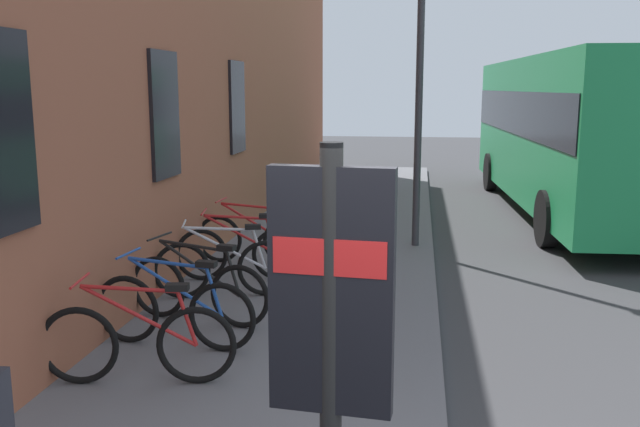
{
  "coord_description": "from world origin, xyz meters",
  "views": [
    {
      "loc": [
        -2.85,
        0.28,
        2.74
      ],
      "look_at": [
        3.26,
        1.17,
        1.6
      ],
      "focal_mm": 38.34,
      "sensor_mm": 36.0,
      "label": 1
    }
  ],
  "objects_px": {
    "bicycle_leaning_wall": "(138,342)",
    "bicycle_under_window": "(253,238)",
    "bicycle_by_door": "(240,252)",
    "bicycle_far_end": "(174,310)",
    "transit_info_sign": "(331,325)",
    "street_lamp": "(420,41)",
    "bicycle_mid_rack": "(224,267)",
    "bicycle_beside_lamp": "(199,289)",
    "city_bus": "(573,126)"
  },
  "relations": [
    {
      "from": "bicycle_leaning_wall",
      "to": "bicycle_mid_rack",
      "type": "bearing_deg",
      "value": -0.77
    },
    {
      "from": "bicycle_mid_rack",
      "to": "bicycle_under_window",
      "type": "distance_m",
      "value": 1.67
    },
    {
      "from": "bicycle_leaning_wall",
      "to": "street_lamp",
      "type": "xyz_separation_m",
      "value": [
        5.88,
        -2.41,
        2.97
      ]
    },
    {
      "from": "bicycle_leaning_wall",
      "to": "street_lamp",
      "type": "bearing_deg",
      "value": -22.28
    },
    {
      "from": "bicycle_beside_lamp",
      "to": "bicycle_far_end",
      "type": "bearing_deg",
      "value": 179.38
    },
    {
      "from": "bicycle_leaning_wall",
      "to": "city_bus",
      "type": "bearing_deg",
      "value": -29.7
    },
    {
      "from": "city_bus",
      "to": "street_lamp",
      "type": "height_order",
      "value": "street_lamp"
    },
    {
      "from": "street_lamp",
      "to": "transit_info_sign",
      "type": "bearing_deg",
      "value": 177.7
    },
    {
      "from": "bicycle_by_door",
      "to": "bicycle_far_end",
      "type": "bearing_deg",
      "value": 179.36
    },
    {
      "from": "bicycle_beside_lamp",
      "to": "bicycle_under_window",
      "type": "bearing_deg",
      "value": 0.43
    },
    {
      "from": "bicycle_leaning_wall",
      "to": "bicycle_by_door",
      "type": "distance_m",
      "value": 3.41
    },
    {
      "from": "bicycle_by_door",
      "to": "street_lamp",
      "type": "relative_size",
      "value": 0.31
    },
    {
      "from": "bicycle_leaning_wall",
      "to": "street_lamp",
      "type": "height_order",
      "value": "street_lamp"
    },
    {
      "from": "bicycle_far_end",
      "to": "bicycle_by_door",
      "type": "xyz_separation_m",
      "value": [
        2.51,
        -0.03,
        0.0
      ]
    },
    {
      "from": "bicycle_under_window",
      "to": "street_lamp",
      "type": "relative_size",
      "value": 0.31
    },
    {
      "from": "bicycle_leaning_wall",
      "to": "bicycle_by_door",
      "type": "relative_size",
      "value": 1.0
    },
    {
      "from": "bicycle_leaning_wall",
      "to": "street_lamp",
      "type": "relative_size",
      "value": 0.31
    },
    {
      "from": "bicycle_by_door",
      "to": "bicycle_under_window",
      "type": "relative_size",
      "value": 0.99
    },
    {
      "from": "bicycle_leaning_wall",
      "to": "bicycle_under_window",
      "type": "xyz_separation_m",
      "value": [
        4.29,
        0.01,
        0.0
      ]
    },
    {
      "from": "bicycle_far_end",
      "to": "bicycle_under_window",
      "type": "bearing_deg",
      "value": 0.19
    },
    {
      "from": "bicycle_beside_lamp",
      "to": "bicycle_under_window",
      "type": "height_order",
      "value": "same"
    },
    {
      "from": "city_bus",
      "to": "transit_info_sign",
      "type": "bearing_deg",
      "value": 163.95
    },
    {
      "from": "bicycle_far_end",
      "to": "street_lamp",
      "type": "relative_size",
      "value": 0.31
    },
    {
      "from": "transit_info_sign",
      "to": "street_lamp",
      "type": "xyz_separation_m",
      "value": [
        8.53,
        -0.34,
        1.76
      ]
    },
    {
      "from": "transit_info_sign",
      "to": "city_bus",
      "type": "height_order",
      "value": "city_bus"
    },
    {
      "from": "transit_info_sign",
      "to": "bicycle_under_window",
      "type": "bearing_deg",
      "value": 16.64
    },
    {
      "from": "city_bus",
      "to": "street_lamp",
      "type": "xyz_separation_m",
      "value": [
        -4.13,
        3.3,
        1.56
      ]
    },
    {
      "from": "bicycle_far_end",
      "to": "city_bus",
      "type": "relative_size",
      "value": 0.17
    },
    {
      "from": "transit_info_sign",
      "to": "city_bus",
      "type": "relative_size",
      "value": 0.23
    },
    {
      "from": "bicycle_mid_rack",
      "to": "bicycle_beside_lamp",
      "type": "bearing_deg",
      "value": 178.73
    },
    {
      "from": "bicycle_mid_rack",
      "to": "bicycle_by_door",
      "type": "bearing_deg",
      "value": 0.11
    },
    {
      "from": "bicycle_mid_rack",
      "to": "street_lamp",
      "type": "relative_size",
      "value": 0.3
    },
    {
      "from": "bicycle_leaning_wall",
      "to": "bicycle_far_end",
      "type": "xyz_separation_m",
      "value": [
        0.9,
        -0.01,
        0.0
      ]
    },
    {
      "from": "bicycle_by_door",
      "to": "transit_info_sign",
      "type": "xyz_separation_m",
      "value": [
        -6.06,
        -2.03,
        1.21
      ]
    },
    {
      "from": "bicycle_far_end",
      "to": "bicycle_beside_lamp",
      "type": "height_order",
      "value": "same"
    },
    {
      "from": "bicycle_beside_lamp",
      "to": "street_lamp",
      "type": "distance_m",
      "value": 5.7
    },
    {
      "from": "bicycle_leaning_wall",
      "to": "city_bus",
      "type": "distance_m",
      "value": 11.61
    },
    {
      "from": "bicycle_under_window",
      "to": "city_bus",
      "type": "relative_size",
      "value": 0.17
    },
    {
      "from": "bicycle_mid_rack",
      "to": "city_bus",
      "type": "relative_size",
      "value": 0.16
    },
    {
      "from": "bicycle_beside_lamp",
      "to": "transit_info_sign",
      "type": "xyz_separation_m",
      "value": [
        -4.3,
        -2.05,
        1.21
      ]
    },
    {
      "from": "transit_info_sign",
      "to": "bicycle_by_door",
      "type": "bearing_deg",
      "value": 18.56
    },
    {
      "from": "bicycle_far_end",
      "to": "bicycle_by_door",
      "type": "relative_size",
      "value": 1.01
    },
    {
      "from": "bicycle_beside_lamp",
      "to": "bicycle_mid_rack",
      "type": "relative_size",
      "value": 1.01
    },
    {
      "from": "city_bus",
      "to": "bicycle_mid_rack",
      "type": "bearing_deg",
      "value": 142.47
    },
    {
      "from": "bicycle_mid_rack",
      "to": "street_lamp",
      "type": "xyz_separation_m",
      "value": [
        3.26,
        -2.38,
        2.97
      ]
    },
    {
      "from": "bicycle_under_window",
      "to": "bicycle_beside_lamp",
      "type": "bearing_deg",
      "value": -179.57
    },
    {
      "from": "city_bus",
      "to": "bicycle_by_door",
      "type": "bearing_deg",
      "value": 139.31
    },
    {
      "from": "bicycle_far_end",
      "to": "transit_info_sign",
      "type": "height_order",
      "value": "transit_info_sign"
    },
    {
      "from": "transit_info_sign",
      "to": "street_lamp",
      "type": "bearing_deg",
      "value": -2.3
    },
    {
      "from": "bicycle_far_end",
      "to": "bicycle_beside_lamp",
      "type": "distance_m",
      "value": 0.76
    }
  ]
}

